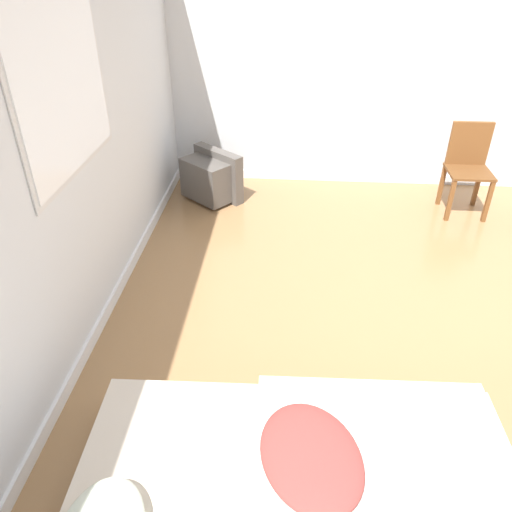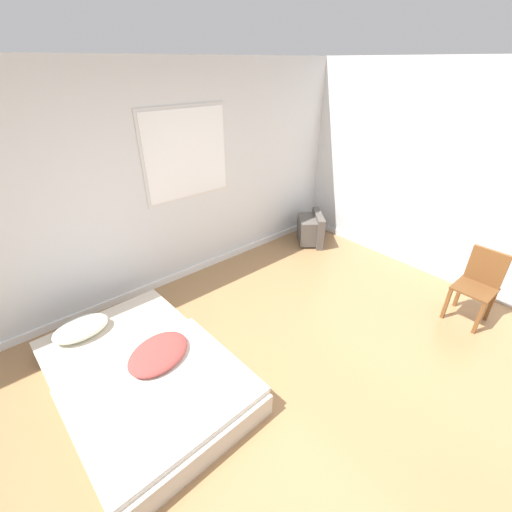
{
  "view_description": "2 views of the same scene",
  "coord_description": "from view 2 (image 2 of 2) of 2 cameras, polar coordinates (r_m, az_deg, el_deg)",
  "views": [
    {
      "loc": [
        -2.16,
        1.27,
        2.22
      ],
      "look_at": [
        0.56,
        1.49,
        0.46
      ],
      "focal_mm": 35.0,
      "sensor_mm": 36.0,
      "label": 1
    },
    {
      "loc": [
        -1.56,
        -1.08,
        2.55
      ],
      "look_at": [
        0.8,
        1.67,
        0.46
      ],
      "focal_mm": 24.0,
      "sensor_mm": 36.0,
      "label": 2
    }
  ],
  "objects": [
    {
      "name": "wall_right",
      "position": [
        4.73,
        34.66,
        9.15
      ],
      "size": [
        0.08,
        7.42,
        2.6
      ],
      "color": "silver",
      "rests_on": "ground_plane"
    },
    {
      "name": "ground_plane",
      "position": [
        3.18,
        9.48,
        -24.04
      ],
      "size": [
        20.0,
        20.0,
        0.0
      ],
      "primitive_type": "plane",
      "color": "#997047"
    },
    {
      "name": "crt_tv",
      "position": [
        5.49,
        9.18,
        4.49
      ],
      "size": [
        0.61,
        0.64,
        0.48
      ],
      "color": "#56514C",
      "rests_on": "ground_plane"
    },
    {
      "name": "wooden_chair",
      "position": [
        4.42,
        33.2,
        -3.5
      ],
      "size": [
        0.38,
        0.38,
        0.82
      ],
      "color": "brown",
      "rests_on": "ground_plane"
    },
    {
      "name": "wall_back",
      "position": [
        4.14,
        -16.73,
        10.96
      ],
      "size": [
        8.08,
        0.08,
        2.6
      ],
      "color": "silver",
      "rests_on": "ground_plane"
    },
    {
      "name": "mattress_bed",
      "position": [
        3.35,
        -18.39,
        -18.19
      ],
      "size": [
        1.37,
        2.03,
        0.36
      ],
      "color": "beige",
      "rests_on": "ground_plane"
    }
  ]
}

